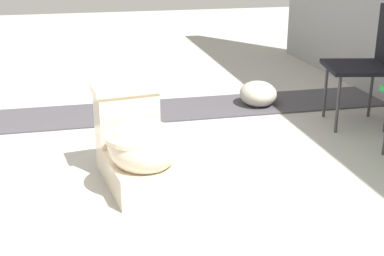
% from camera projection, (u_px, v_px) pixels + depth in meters
% --- Properties ---
extents(ground_plane, '(14.00, 14.00, 0.00)m').
position_uv_depth(ground_plane, '(87.00, 180.00, 2.98)').
color(ground_plane, '#A8A59E').
extents(gravel_strip, '(0.56, 8.00, 0.01)m').
position_uv_depth(gravel_strip, '(146.00, 111.00, 4.12)').
color(gravel_strip, '#423F44').
rests_on(gravel_strip, ground).
extents(toilet, '(0.68, 0.46, 0.52)m').
position_uv_depth(toilet, '(138.00, 146.00, 2.86)').
color(toilet, beige).
rests_on(toilet, ground).
extents(folding_chair_left, '(0.52, 0.52, 0.83)m').
position_uv_depth(folding_chair_left, '(374.00, 54.00, 3.69)').
color(folding_chair_left, black).
rests_on(folding_chair_left, ground).
extents(boulder_near, '(0.35, 0.32, 0.20)m').
position_uv_depth(boulder_near, '(258.00, 94.00, 4.25)').
color(boulder_near, '#ADA899').
rests_on(boulder_near, ground).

